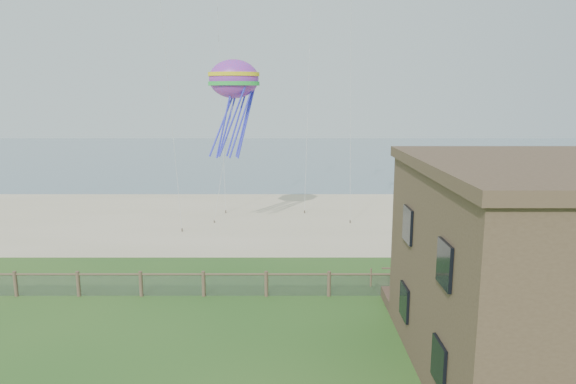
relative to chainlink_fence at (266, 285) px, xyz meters
name	(u,v)px	position (x,y,z in m)	size (l,w,h in m)	color
ground	(260,359)	(0.00, -6.00, -0.55)	(160.00, 160.00, 0.00)	#224F1B
sand_beach	(275,218)	(0.00, 16.00, -0.55)	(72.00, 20.00, 0.02)	tan
ocean	(282,155)	(0.00, 60.00, -0.55)	(160.00, 68.00, 0.02)	slate
chainlink_fence	(266,285)	(0.00, 0.00, 0.00)	(36.20, 0.20, 1.25)	#4E392C
motel_deck	(547,299)	(13.00, -1.00, -0.30)	(15.00, 2.00, 0.50)	brown
picnic_table	(422,296)	(7.23, -1.00, -0.16)	(1.87, 1.41, 0.79)	brown
octopus_kite	(234,107)	(-2.55, 11.48, 8.22)	(3.43, 2.42, 7.06)	#FF286A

